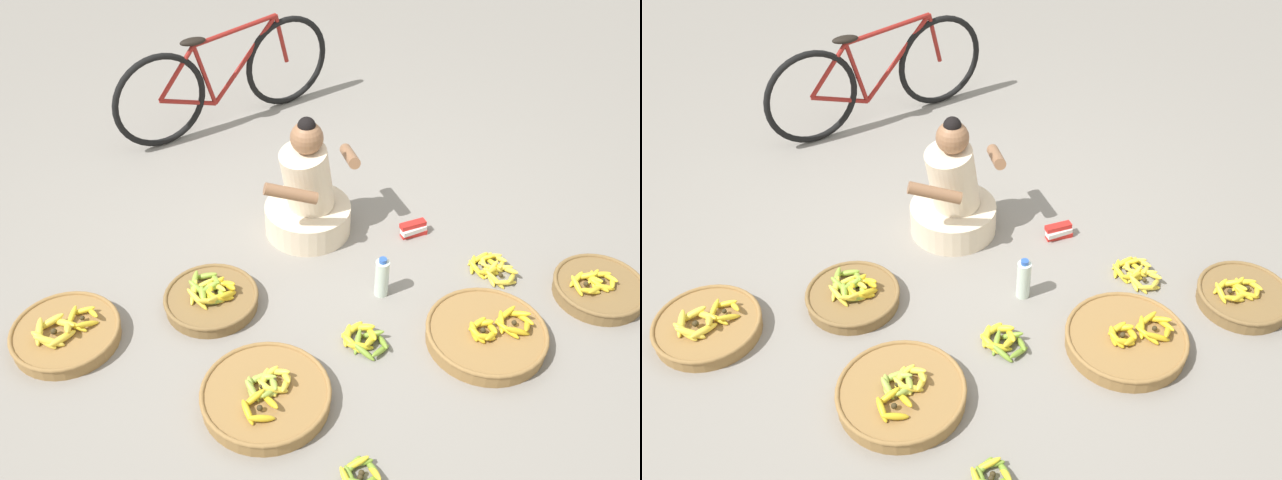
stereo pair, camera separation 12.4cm
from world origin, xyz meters
The scene contains 13 objects.
ground_plane centered at (0.00, 0.00, 0.00)m, with size 10.00×10.00×0.00m, color gray.
vendor_woman_front centered at (0.14, 0.30, 0.25)m, with size 0.69×0.53×0.79m.
bicycle_leaning centered at (0.10, 1.68, 0.36)m, with size 1.68×0.35×0.73m.
banana_basket_front_left centered at (-0.56, -0.83, 0.05)m, with size 0.63×0.63×0.15m.
banana_basket_mid_left centered at (1.38, -0.88, 0.05)m, with size 0.51×0.51×0.15m.
banana_basket_near_vendor centered at (-1.37, -0.03, 0.05)m, with size 0.57×0.57×0.16m.
banana_basket_back_left centered at (-0.60, -0.09, 0.05)m, with size 0.52×0.52×0.15m.
banana_basket_front_center centered at (0.63, -0.92, 0.05)m, with size 0.63×0.63×0.15m.
loose_bananas_back_center centered at (0.04, -0.67, 0.03)m, with size 0.24×0.28×0.09m.
loose_bananas_mid_right centered at (-0.33, -1.38, 0.03)m, with size 0.18×0.20×0.09m.
loose_bananas_near_bicycle centered at (0.96, -0.48, 0.03)m, with size 0.26×0.31×0.09m.
water_bottle centered at (0.29, -0.38, 0.12)m, with size 0.08×0.08×0.26m.
packet_carton_stack centered at (0.70, -0.01, 0.04)m, with size 0.17×0.07×0.09m.
Camera 2 is at (-1.15, -3.10, 3.00)m, focal length 43.21 mm.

